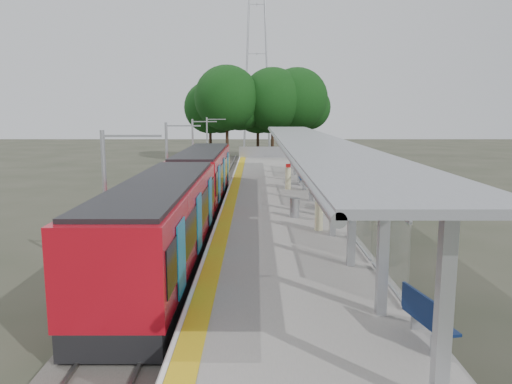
{
  "coord_description": "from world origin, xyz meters",
  "views": [
    {
      "loc": [
        -1.12,
        -9.85,
        6.02
      ],
      "look_at": [
        -1.12,
        13.1,
        2.3
      ],
      "focal_mm": 35.0,
      "sensor_mm": 36.0,
      "label": 1
    }
  ],
  "objects_px": {
    "train": "(188,192)",
    "info_pillar_far": "(288,178)",
    "bench_far": "(301,177)",
    "bench_near": "(426,316)",
    "bench_mid": "(328,200)",
    "info_pillar_near": "(319,214)",
    "litter_bin": "(295,208)"
  },
  "relations": [
    {
      "from": "train",
      "to": "bench_mid",
      "type": "bearing_deg",
      "value": 7.87
    },
    {
      "from": "bench_far",
      "to": "litter_bin",
      "type": "distance_m",
      "value": 10.89
    },
    {
      "from": "bench_near",
      "to": "info_pillar_near",
      "type": "distance_m",
      "value": 10.51
    },
    {
      "from": "info_pillar_far",
      "to": "info_pillar_near",
      "type": "bearing_deg",
      "value": -111.5
    },
    {
      "from": "bench_near",
      "to": "bench_mid",
      "type": "xyz_separation_m",
      "value": [
        0.02,
        15.05,
        -0.1
      ]
    },
    {
      "from": "bench_near",
      "to": "litter_bin",
      "type": "height_order",
      "value": "bench_near"
    },
    {
      "from": "bench_near",
      "to": "bench_mid",
      "type": "distance_m",
      "value": 15.05
    },
    {
      "from": "bench_near",
      "to": "litter_bin",
      "type": "bearing_deg",
      "value": 86.47
    },
    {
      "from": "train",
      "to": "litter_bin",
      "type": "xyz_separation_m",
      "value": [
        5.23,
        -0.97,
        -0.59
      ]
    },
    {
      "from": "train",
      "to": "bench_far",
      "type": "height_order",
      "value": "train"
    },
    {
      "from": "train",
      "to": "info_pillar_far",
      "type": "xyz_separation_m",
      "value": [
        5.47,
        7.81,
        -0.33
      ]
    },
    {
      "from": "train",
      "to": "bench_near",
      "type": "distance_m",
      "value": 15.76
    },
    {
      "from": "bench_mid",
      "to": "litter_bin",
      "type": "xyz_separation_m",
      "value": [
        -1.89,
        -1.95,
        -0.01
      ]
    },
    {
      "from": "bench_near",
      "to": "info_pillar_far",
      "type": "distance_m",
      "value": 21.93
    },
    {
      "from": "bench_mid",
      "to": "info_pillar_far",
      "type": "relative_size",
      "value": 0.84
    },
    {
      "from": "bench_near",
      "to": "info_pillar_far",
      "type": "bearing_deg",
      "value": 82.61
    },
    {
      "from": "train",
      "to": "bench_near",
      "type": "bearing_deg",
      "value": -63.2
    },
    {
      "from": "info_pillar_far",
      "to": "litter_bin",
      "type": "bearing_deg",
      "value": -116.02
    },
    {
      "from": "bench_far",
      "to": "info_pillar_near",
      "type": "bearing_deg",
      "value": -92.14
    },
    {
      "from": "train",
      "to": "litter_bin",
      "type": "height_order",
      "value": "train"
    },
    {
      "from": "train",
      "to": "info_pillar_near",
      "type": "height_order",
      "value": "train"
    },
    {
      "from": "train",
      "to": "info_pillar_far",
      "type": "distance_m",
      "value": 9.54
    },
    {
      "from": "bench_mid",
      "to": "litter_bin",
      "type": "height_order",
      "value": "litter_bin"
    },
    {
      "from": "bench_far",
      "to": "info_pillar_near",
      "type": "height_order",
      "value": "info_pillar_near"
    },
    {
      "from": "bench_far",
      "to": "info_pillar_far",
      "type": "height_order",
      "value": "info_pillar_far"
    },
    {
      "from": "bench_far",
      "to": "info_pillar_far",
      "type": "bearing_deg",
      "value": -117.75
    },
    {
      "from": "bench_near",
      "to": "info_pillar_far",
      "type": "height_order",
      "value": "info_pillar_far"
    },
    {
      "from": "info_pillar_near",
      "to": "litter_bin",
      "type": "xyz_separation_m",
      "value": [
        -0.83,
        2.63,
        -0.22
      ]
    },
    {
      "from": "train",
      "to": "info_pillar_far",
      "type": "relative_size",
      "value": 16.63
    },
    {
      "from": "train",
      "to": "info_pillar_far",
      "type": "bearing_deg",
      "value": 55.01
    },
    {
      "from": "info_pillar_near",
      "to": "info_pillar_far",
      "type": "height_order",
      "value": "info_pillar_far"
    },
    {
      "from": "bench_far",
      "to": "litter_bin",
      "type": "bearing_deg",
      "value": -97.0
    }
  ]
}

